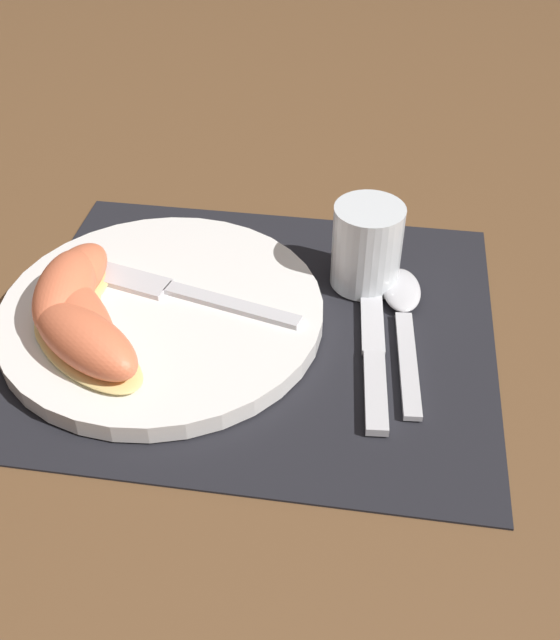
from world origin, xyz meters
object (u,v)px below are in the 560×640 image
at_px(citrus_wedge_0, 72,282).
at_px(knife, 373,340).
at_px(plate, 162,313).
at_px(juice_glass, 366,250).
at_px(citrus_wedge_1, 66,294).
at_px(citrus_wedge_3, 86,343).
at_px(fork, 174,292).
at_px(citrus_wedge_2, 80,322).
at_px(spoon, 403,308).

bearing_deg(citrus_wedge_0, knife, -1.22).
bearing_deg(plate, juice_glass, 25.84).
xyz_separation_m(citrus_wedge_0, citrus_wedge_1, (0.00, -0.02, 0.00)).
xyz_separation_m(citrus_wedge_1, citrus_wedge_3, (0.04, -0.05, -0.00)).
relative_size(juice_glass, citrus_wedge_0, 0.77).
distance_m(fork, citrus_wedge_3, 0.10).
relative_size(citrus_wedge_0, citrus_wedge_2, 0.75).
height_order(plate, fork, fork).
relative_size(citrus_wedge_0, citrus_wedge_3, 0.82).
height_order(plate, knife, plate).
bearing_deg(citrus_wedge_1, citrus_wedge_0, 97.22).
bearing_deg(plate, citrus_wedge_0, 177.94).
bearing_deg(knife, juice_glass, 98.82).
bearing_deg(fork, knife, -6.26).
xyz_separation_m(plate, knife, (0.18, -0.00, -0.01)).
bearing_deg(spoon, plate, -168.57).
distance_m(knife, citrus_wedge_1, 0.26).
distance_m(citrus_wedge_0, citrus_wedge_3, 0.08).
height_order(spoon, citrus_wedge_1, citrus_wedge_1).
relative_size(citrus_wedge_1, citrus_wedge_3, 0.93).
distance_m(plate, knife, 0.18).
bearing_deg(citrus_wedge_3, plate, 62.42).
bearing_deg(knife, spoon, 61.87).
bearing_deg(citrus_wedge_0, citrus_wedge_2, -63.33).
height_order(citrus_wedge_0, citrus_wedge_2, citrus_wedge_2).
xyz_separation_m(fork, citrus_wedge_2, (-0.06, -0.06, 0.01)).
bearing_deg(knife, fork, 173.74).
distance_m(plate, fork, 0.02).
bearing_deg(citrus_wedge_0, citrus_wedge_1, -82.78).
bearing_deg(citrus_wedge_3, knife, 17.66).
relative_size(spoon, citrus_wedge_0, 1.81).
bearing_deg(citrus_wedge_2, spoon, 18.94).
bearing_deg(fork, spoon, 7.24).
bearing_deg(knife, citrus_wedge_0, 178.78).
bearing_deg(juice_glass, citrus_wedge_1, -157.92).
distance_m(spoon, citrus_wedge_1, 0.28).
bearing_deg(citrus_wedge_2, fork, 46.46).
height_order(juice_glass, spoon, juice_glass).
distance_m(juice_glass, citrus_wedge_0, 0.26).
distance_m(plate, juice_glass, 0.19).
bearing_deg(juice_glass, citrus_wedge_0, -162.28).
xyz_separation_m(knife, spoon, (0.02, 0.04, 0.00)).
distance_m(knife, citrus_wedge_3, 0.23).
xyz_separation_m(citrus_wedge_0, citrus_wedge_2, (0.02, -0.05, 0.00)).
xyz_separation_m(plate, citrus_wedge_0, (-0.08, 0.00, 0.02)).
relative_size(knife, spoon, 1.17).
height_order(knife, citrus_wedge_1, citrus_wedge_1).
relative_size(plate, citrus_wedge_1, 2.40).
bearing_deg(plate, citrus_wedge_2, -138.33).
relative_size(knife, citrus_wedge_0, 2.12).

